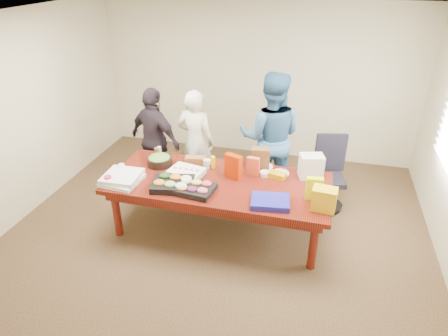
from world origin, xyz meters
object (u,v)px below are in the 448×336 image
(office_chair, at_px, (327,176))
(person_center, at_px, (196,142))
(sheet_cake, at_px, (187,172))
(salad_bowl, at_px, (160,161))
(conference_table, at_px, (219,206))
(person_right, at_px, (270,137))

(office_chair, distance_m, person_center, 1.99)
(sheet_cake, bearing_deg, salad_bowl, 170.37)
(person_center, height_order, salad_bowl, person_center)
(conference_table, bearing_deg, sheet_cake, 173.71)
(person_right, xyz_separation_m, salad_bowl, (-1.39, -0.83, -0.15))
(conference_table, distance_m, person_center, 1.22)
(office_chair, height_order, person_right, person_right)
(office_chair, xyz_separation_m, person_right, (-0.86, 0.15, 0.44))
(person_center, bearing_deg, conference_table, 130.84)
(office_chair, height_order, sheet_cake, office_chair)
(conference_table, xyz_separation_m, salad_bowl, (-0.90, 0.23, 0.43))
(person_right, bearing_deg, sheet_cake, 42.55)
(person_center, xyz_separation_m, sheet_cake, (0.17, -0.91, -0.02))
(office_chair, bearing_deg, person_right, 156.29)
(person_center, distance_m, person_right, 1.12)
(conference_table, bearing_deg, office_chair, 33.72)
(person_center, relative_size, sheet_cake, 3.73)
(conference_table, bearing_deg, salad_bowl, 165.96)
(conference_table, distance_m, sheet_cake, 0.61)
(office_chair, height_order, person_center, person_center)
(office_chair, bearing_deg, salad_bowl, -176.88)
(office_chair, relative_size, sheet_cake, 2.40)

